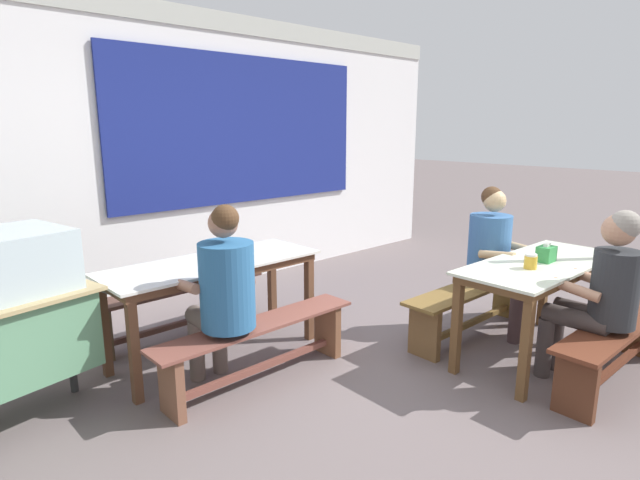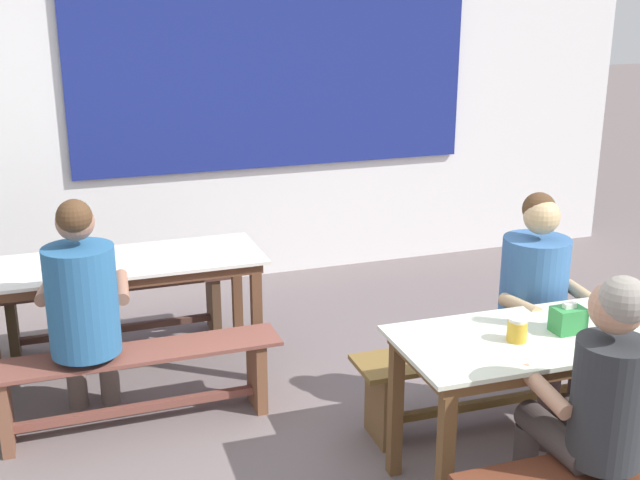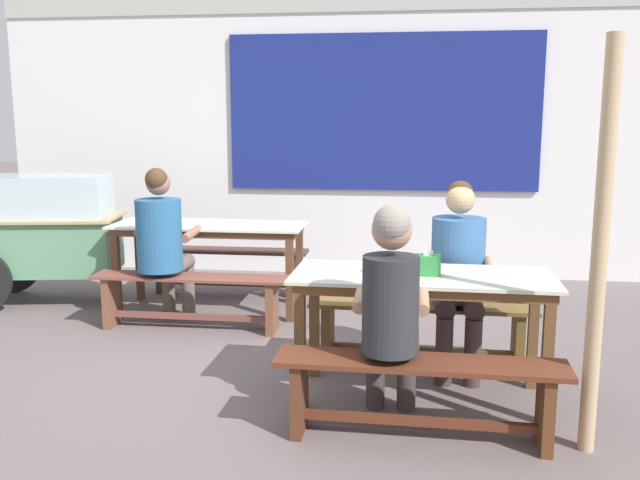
{
  "view_description": "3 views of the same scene",
  "coord_description": "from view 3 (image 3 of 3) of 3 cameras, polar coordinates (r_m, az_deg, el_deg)",
  "views": [
    {
      "loc": [
        -2.93,
        -2.01,
        1.78
      ],
      "look_at": [
        -0.38,
        0.71,
        0.94
      ],
      "focal_mm": 28.56,
      "sensor_mm": 36.0,
      "label": 1
    },
    {
      "loc": [
        -1.3,
        -3.21,
        2.24
      ],
      "look_at": [
        0.12,
        0.82,
        0.92
      ],
      "focal_mm": 43.94,
      "sensor_mm": 36.0,
      "label": 2
    },
    {
      "loc": [
        0.75,
        -4.47,
        1.69
      ],
      "look_at": [
        0.14,
        0.22,
        0.84
      ],
      "focal_mm": 38.7,
      "sensor_mm": 36.0,
      "label": 3
    }
  ],
  "objects": [
    {
      "name": "wooden_support_post",
      "position": [
        3.64,
        22.12,
        -0.91
      ],
      "size": [
        0.08,
        0.08,
        2.08
      ],
      "primitive_type": "cylinder",
      "color": "tan",
      "rests_on": "ground_plane"
    },
    {
      "name": "person_near_front",
      "position": [
        3.68,
        5.88,
        -5.4
      ],
      "size": [
        0.41,
        0.58,
        1.26
      ],
      "color": "#3F3735",
      "rests_on": "ground_plane"
    },
    {
      "name": "condiment_jar",
      "position": [
        4.1,
        5.07,
        -2.07
      ],
      "size": [
        0.09,
        0.09,
        0.11
      ],
      "color": "gold",
      "rests_on": "dining_table_near"
    },
    {
      "name": "tissue_box",
      "position": [
        4.1,
        8.93,
        -2.03
      ],
      "size": [
        0.14,
        0.11,
        0.14
      ],
      "color": "#328C45",
      "rests_on": "dining_table_near"
    },
    {
      "name": "dining_table_far",
      "position": [
        6.08,
        -9.14,
        0.54
      ],
      "size": [
        1.67,
        0.63,
        0.77
      ],
      "color": "silver",
      "rests_on": "ground_plane"
    },
    {
      "name": "person_right_near_table",
      "position": [
        4.65,
        11.37,
        -2.12
      ],
      "size": [
        0.47,
        0.57,
        1.28
      ],
      "color": "#443132",
      "rests_on": "ground_plane"
    },
    {
      "name": "dining_table_near",
      "position": [
        4.15,
        8.45,
        -3.96
      ],
      "size": [
        1.56,
        0.67,
        0.77
      ],
      "color": "silver",
      "rests_on": "ground_plane"
    },
    {
      "name": "bench_far_front",
      "position": [
        5.63,
        -10.69,
        -4.47
      ],
      "size": [
        1.58,
        0.29,
        0.44
      ],
      "color": "brown",
      "rests_on": "ground_plane"
    },
    {
      "name": "bench_near_front",
      "position": [
        3.73,
        8.22,
        -11.9
      ],
      "size": [
        1.53,
        0.33,
        0.44
      ],
      "color": "#5C2C1A",
      "rests_on": "ground_plane"
    },
    {
      "name": "bench_near_back",
      "position": [
        4.81,
        8.37,
        -6.83
      ],
      "size": [
        1.54,
        0.35,
        0.44
      ],
      "color": "brown",
      "rests_on": "ground_plane"
    },
    {
      "name": "ground_plane",
      "position": [
        4.84,
        -2.02,
        -10.29
      ],
      "size": [
        40.0,
        40.0,
        0.0
      ],
      "primitive_type": "plane",
      "color": "#6A5D5D"
    },
    {
      "name": "bench_far_back",
      "position": [
        6.69,
        -7.66,
        -1.95
      ],
      "size": [
        1.55,
        0.27,
        0.44
      ],
      "color": "#51342B",
      "rests_on": "ground_plane"
    },
    {
      "name": "person_left_back_turned",
      "position": [
        5.67,
        -12.91,
        0.15
      ],
      "size": [
        0.49,
        0.57,
        1.3
      ],
      "color": "#6A5C55",
      "rests_on": "ground_plane"
    },
    {
      "name": "food_cart",
      "position": [
        6.76,
        -21.55,
        0.89
      ],
      "size": [
        1.68,
        0.99,
        1.17
      ],
      "color": "#5E956E",
      "rests_on": "ground_plane"
    },
    {
      "name": "backdrop_wall",
      "position": [
        7.42,
        1.83,
        9.02
      ],
      "size": [
        7.32,
        0.23,
        2.95
      ],
      "color": "white",
      "rests_on": "ground_plane"
    }
  ]
}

